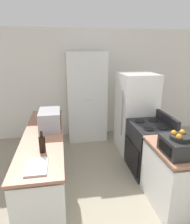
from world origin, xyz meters
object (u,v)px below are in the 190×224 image
fruit_bowl (180,136)px  stove (149,147)px  pantry_cabinet (87,97)px  refrigerator (135,113)px  microwave (50,120)px  wine_bottle (42,144)px  toaster_oven (177,147)px

fruit_bowl → stove: bearing=83.3°
pantry_cabinet → refrigerator: bearing=-38.6°
refrigerator → microwave: 1.88m
stove → fruit_bowl: 1.23m
stove → fruit_bowl: size_ratio=4.29×
pantry_cabinet → stove: bearing=-59.8°
stove → wine_bottle: bearing=-159.5°
microwave → fruit_bowl: 1.95m
refrigerator → wine_bottle: size_ratio=5.91×
wine_bottle → refrigerator: bearing=39.5°
pantry_cabinet → refrigerator: (0.95, -0.76, -0.20)m
pantry_cabinet → stove: size_ratio=1.98×
microwave → refrigerator: bearing=21.9°
wine_bottle → microwave: bearing=85.3°
fruit_bowl → microwave: bearing=144.4°
stove → refrigerator: bearing=87.9°
stove → wine_bottle: wine_bottle is taller
stove → pantry_cabinet: bearing=120.2°
refrigerator → wine_bottle: 2.34m
pantry_cabinet → refrigerator: pantry_cabinet is taller
pantry_cabinet → stove: pantry_cabinet is taller
toaster_oven → fruit_bowl: bearing=-32.3°
stove → toaster_oven: bearing=-97.8°
pantry_cabinet → wine_bottle: 2.40m
pantry_cabinet → stove: (0.92, -1.58, -0.59)m
microwave → toaster_oven: (1.57, -1.13, -0.05)m
microwave → wine_bottle: (-0.06, -0.79, -0.04)m
stove → refrigerator: 0.91m
toaster_oven → wine_bottle: bearing=168.2°
pantry_cabinet → wine_bottle: (-0.85, -2.24, -0.04)m
pantry_cabinet → toaster_oven: bearing=-73.2°
wine_bottle → fruit_bowl: size_ratio=1.15×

